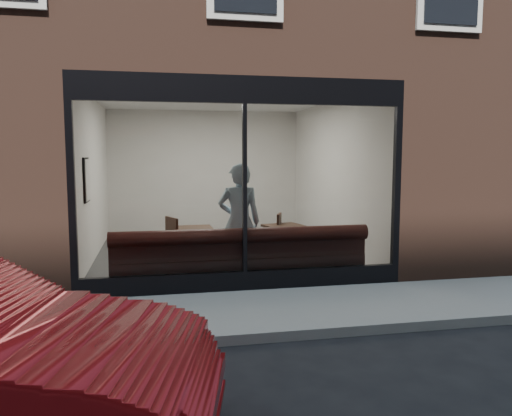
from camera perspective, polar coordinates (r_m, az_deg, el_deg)
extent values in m
plane|color=black|center=(5.79, 2.43, -14.74)|extent=(120.00, 120.00, 0.00)
cube|color=gray|center=(6.71, 0.34, -11.71)|extent=(40.00, 2.00, 0.01)
cube|color=gray|center=(5.72, 2.56, -14.35)|extent=(40.00, 0.10, 0.12)
cube|color=brown|center=(13.48, -21.95, 3.78)|extent=(2.50, 12.00, 3.20)
cube|color=brown|center=(14.19, 9.45, 4.24)|extent=(2.50, 12.00, 3.20)
cube|color=brown|center=(16.30, -6.88, 4.53)|extent=(5.00, 6.00, 3.20)
plane|color=#2D2D30|center=(10.53, -4.13, -5.02)|extent=(6.00, 6.00, 0.00)
plane|color=white|center=(10.39, -4.27, 12.40)|extent=(6.00, 6.00, 0.00)
plane|color=silver|center=(13.31, -5.84, 4.17)|extent=(5.00, 0.00, 5.00)
plane|color=silver|center=(10.32, -18.07, 3.31)|extent=(0.00, 6.00, 6.00)
plane|color=silver|center=(10.94, 8.88, 3.69)|extent=(0.00, 6.00, 6.00)
cube|color=black|center=(7.66, -1.28, -8.30)|extent=(5.00, 0.10, 0.30)
cube|color=black|center=(7.47, -1.34, 13.37)|extent=(5.00, 0.10, 0.40)
cube|color=black|center=(7.43, -1.31, 2.21)|extent=(0.06, 0.10, 2.50)
plane|color=white|center=(7.40, -1.27, 2.19)|extent=(4.80, 0.00, 4.80)
cube|color=#3D1916|center=(8.02, -1.79, -7.08)|extent=(4.00, 0.55, 0.45)
imported|color=#ABCBE1|center=(8.21, -1.93, -1.58)|extent=(0.75, 0.54, 1.91)
cube|color=black|center=(8.96, -7.15, -2.36)|extent=(0.70, 0.70, 0.04)
cube|color=black|center=(9.18, 3.32, -2.12)|extent=(0.81, 0.81, 0.04)
cube|color=black|center=(8.98, -10.66, -5.64)|extent=(0.61, 0.61, 0.04)
cube|color=black|center=(9.53, 1.51, -4.85)|extent=(0.50, 0.50, 0.04)
cube|color=white|center=(9.09, -18.70, 3.06)|extent=(0.02, 0.53, 0.71)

